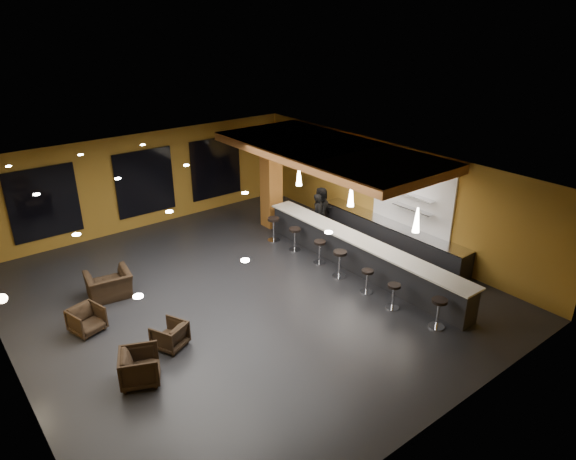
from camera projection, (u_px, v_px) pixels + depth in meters
floor at (244, 295)px, 14.81m from camera, size 12.00×13.00×0.10m
ceiling at (240, 176)px, 13.37m from camera, size 12.00×13.00×0.10m
wall_back at (144, 180)px, 18.81m from camera, size 12.00×0.10×3.50m
wall_front at (440, 356)px, 9.37m from camera, size 12.00×0.10×3.50m
wall_right at (390, 193)px, 17.51m from camera, size 0.10×13.00×3.50m
wood_soffit at (327, 151)px, 16.43m from camera, size 3.60×8.00×0.28m
window_left at (44, 203)px, 16.77m from camera, size 2.20×0.06×2.40m
window_center at (145, 182)px, 18.75m from camera, size 2.20×0.06×2.40m
window_right at (216, 168)px, 20.45m from camera, size 2.20×0.06×2.40m
tile_backsplash at (412, 195)px, 16.64m from camera, size 0.06×3.20×2.40m
bar_counter at (359, 256)px, 15.94m from camera, size 0.60×8.00×1.00m
bar_top at (360, 240)px, 15.73m from camera, size 0.78×8.10×0.05m
prep_counter at (390, 236)px, 17.46m from camera, size 0.70×6.00×0.86m
prep_top at (391, 224)px, 17.27m from camera, size 0.72×6.00×0.03m
wall_shelf_lower at (413, 209)px, 16.58m from camera, size 0.30×1.50×0.03m
wall_shelf_upper at (415, 196)px, 16.40m from camera, size 0.30×1.50×0.03m
column at (271, 181)px, 18.75m from camera, size 0.60×0.60×3.50m
wall_sconce at (2, 299)px, 11.10m from camera, size 0.22×0.22×0.22m
pendant_0 at (417, 220)px, 13.75m from camera, size 0.20×0.20×0.70m
pendant_1 at (351, 195)px, 15.56m from camera, size 0.20×0.20×0.70m
pendant_2 at (299, 176)px, 17.36m from camera, size 0.20×0.20×0.70m
staff_a at (319, 215)px, 18.24m from camera, size 0.66×0.52×1.58m
staff_b at (323, 210)px, 18.73m from camera, size 0.85×0.71×1.54m
staff_c at (321, 208)px, 18.86m from camera, size 0.89×0.70×1.60m
armchair_a at (140, 367)px, 11.19m from camera, size 1.11×1.10×0.77m
armchair_b at (170, 335)px, 12.37m from camera, size 0.94×0.95×0.66m
armchair_c at (87, 320)px, 12.95m from camera, size 0.91×0.92×0.69m
armchair_d at (109, 285)px, 14.49m from camera, size 1.31×1.18×0.77m
bar_stool_0 at (439, 310)px, 13.05m from camera, size 0.42×0.42×0.83m
bar_stool_1 at (394, 293)px, 13.90m from camera, size 0.37×0.37×0.74m
bar_stool_2 at (367, 278)px, 14.69m from camera, size 0.36×0.36×0.72m
bar_stool_3 at (340, 261)px, 15.51m from camera, size 0.43×0.43×0.86m
bar_stool_4 at (320, 249)px, 16.37m from camera, size 0.40×0.40×0.78m
bar_stool_5 at (295, 236)px, 17.23m from camera, size 0.41×0.41×0.81m
bar_stool_6 at (274, 226)px, 17.93m from camera, size 0.44×0.44×0.87m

